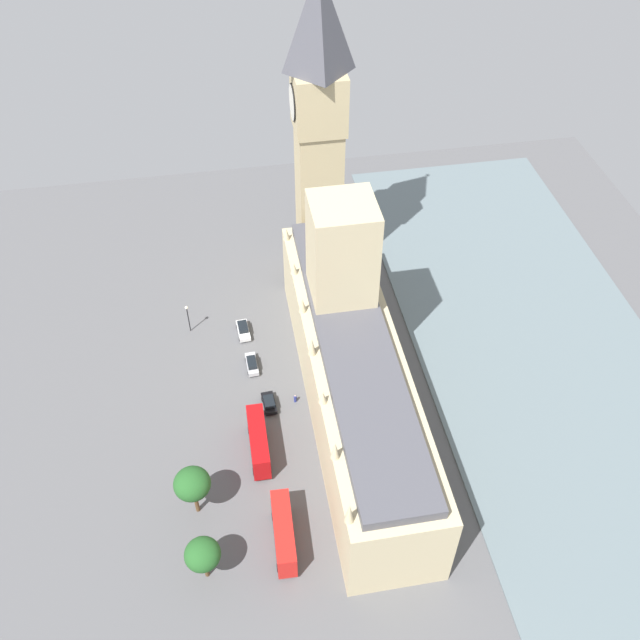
{
  "coord_description": "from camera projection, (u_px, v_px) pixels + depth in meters",
  "views": [
    {
      "loc": [
        14.49,
        66.38,
        87.53
      ],
      "look_at": [
        1.0,
        -11.92,
        8.33
      ],
      "focal_mm": 39.57,
      "sensor_mm": 36.0,
      "label": 1
    }
  ],
  "objects": [
    {
      "name": "ground_plane",
      "position": [
        339.0,
        410.0,
        109.87
      ],
      "size": [
        141.7,
        141.7,
        0.0
      ],
      "primitive_type": "plane",
      "color": "#565659"
    },
    {
      "name": "plane_tree_under_trees",
      "position": [
        192.0,
        484.0,
        92.89
      ],
      "size": [
        4.97,
        4.97,
        8.78
      ],
      "color": "brown",
      "rests_on": "ground"
    },
    {
      "name": "parliament_building",
      "position": [
        351.0,
        360.0,
        105.07
      ],
      "size": [
        13.39,
        58.58,
        31.32
      ],
      "color": "#CCBA8E",
      "rests_on": "ground"
    },
    {
      "name": "plane_tree_leading",
      "position": [
        203.0,
        555.0,
        87.07
      ],
      "size": [
        4.58,
        4.58,
        7.5
      ],
      "color": "brown",
      "rests_on": "ground"
    },
    {
      "name": "clock_tower",
      "position": [
        319.0,
        133.0,
        113.75
      ],
      "size": [
        8.35,
        8.35,
        55.37
      ],
      "color": "tan",
      "rests_on": "ground"
    },
    {
      "name": "river_thames",
      "position": [
        554.0,
        380.0,
        114.04
      ],
      "size": [
        40.81,
        127.53,
        0.25
      ],
      "primitive_type": "cube",
      "color": "slate",
      "rests_on": "ground"
    },
    {
      "name": "double_decker_bus_kerbside",
      "position": [
        259.0,
        441.0,
        102.52
      ],
      "size": [
        2.7,
        10.51,
        4.75
      ],
      "rotation": [
        0.0,
        0.0,
        -0.01
      ],
      "color": "#B20C0F",
      "rests_on": "ground"
    },
    {
      "name": "car_white_near_tower",
      "position": [
        243.0,
        330.0,
        121.06
      ],
      "size": [
        2.22,
        4.87,
        1.74
      ],
      "rotation": [
        0.0,
        0.0,
        0.06
      ],
      "color": "silver",
      "rests_on": "ground"
    },
    {
      "name": "car_black_opposite_hall",
      "position": [
        269.0,
        403.0,
        109.74
      ],
      "size": [
        2.18,
        4.34,
        1.74
      ],
      "rotation": [
        0.0,
        0.0,
        3.21
      ],
      "color": "black",
      "rests_on": "ground"
    },
    {
      "name": "double_decker_bus_by_river_gate",
      "position": [
        284.0,
        533.0,
        92.26
      ],
      "size": [
        2.94,
        10.58,
        4.75
      ],
      "rotation": [
        0.0,
        0.0,
        -0.03
      ],
      "color": "red",
      "rests_on": "ground"
    },
    {
      "name": "street_lamp_far_end",
      "position": [
        188.0,
        314.0,
        119.26
      ],
      "size": [
        0.56,
        0.56,
        5.8
      ],
      "color": "black",
      "rests_on": "ground"
    },
    {
      "name": "car_silver_midblock",
      "position": [
        252.0,
        364.0,
        115.5
      ],
      "size": [
        1.95,
        4.8,
        1.74
      ],
      "rotation": [
        0.0,
        0.0,
        3.18
      ],
      "color": "#B7B7BC",
      "rests_on": "ground"
    },
    {
      "name": "pedestrian_corner",
      "position": [
        295.0,
        399.0,
        110.63
      ],
      "size": [
        0.62,
        0.63,
        1.5
      ],
      "rotation": [
        0.0,
        0.0,
        2.4
      ],
      "color": "navy",
      "rests_on": "ground"
    }
  ]
}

